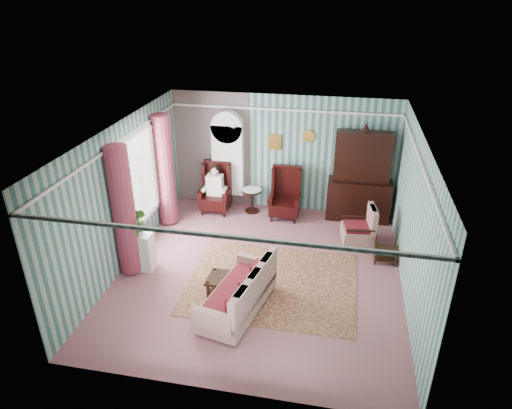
% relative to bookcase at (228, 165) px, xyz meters
% --- Properties ---
extents(floor, '(6.00, 6.00, 0.00)m').
position_rel_bookcase_xyz_m(floor, '(1.35, -2.84, -1.12)').
color(floor, '#8F5357').
rests_on(floor, ground).
extents(room_shell, '(5.53, 6.02, 2.91)m').
position_rel_bookcase_xyz_m(room_shell, '(0.73, -2.66, 0.89)').
color(room_shell, '#36625C').
rests_on(room_shell, ground).
extents(bookcase, '(0.80, 0.28, 2.24)m').
position_rel_bookcase_xyz_m(bookcase, '(0.00, 0.00, 0.00)').
color(bookcase, silver).
rests_on(bookcase, floor).
extents(dresser_hutch, '(1.50, 0.56, 2.36)m').
position_rel_bookcase_xyz_m(dresser_hutch, '(3.25, -0.12, 0.06)').
color(dresser_hutch, black).
rests_on(dresser_hutch, floor).
extents(wingback_left, '(0.76, 0.80, 1.25)m').
position_rel_bookcase_xyz_m(wingback_left, '(-0.25, -0.39, -0.50)').
color(wingback_left, black).
rests_on(wingback_left, floor).
extents(wingback_right, '(0.76, 0.80, 1.25)m').
position_rel_bookcase_xyz_m(wingback_right, '(1.50, -0.39, -0.50)').
color(wingback_right, black).
rests_on(wingback_right, floor).
extents(seated_woman, '(0.44, 0.40, 1.18)m').
position_rel_bookcase_xyz_m(seated_woman, '(-0.25, -0.39, -0.53)').
color(seated_woman, white).
rests_on(seated_woman, floor).
extents(round_side_table, '(0.50, 0.50, 0.60)m').
position_rel_bookcase_xyz_m(round_side_table, '(0.65, -0.24, -0.82)').
color(round_side_table, black).
rests_on(round_side_table, floor).
extents(nest_table, '(0.45, 0.38, 0.54)m').
position_rel_bookcase_xyz_m(nest_table, '(3.82, -1.94, -0.85)').
color(nest_table, black).
rests_on(nest_table, floor).
extents(plant_stand, '(0.55, 0.35, 0.80)m').
position_rel_bookcase_xyz_m(plant_stand, '(-1.05, -3.14, -0.72)').
color(plant_stand, white).
rests_on(plant_stand, floor).
extents(rug, '(3.20, 2.60, 0.01)m').
position_rel_bookcase_xyz_m(rug, '(1.65, -3.14, -1.11)').
color(rug, '#481820').
rests_on(rug, floor).
extents(sofa, '(1.38, 1.99, 1.03)m').
position_rel_bookcase_xyz_m(sofa, '(1.16, -4.08, -0.60)').
color(sofa, beige).
rests_on(sofa, floor).
extents(floral_armchair, '(0.84, 0.85, 1.06)m').
position_rel_bookcase_xyz_m(floral_armchair, '(3.25, -1.34, -0.59)').
color(floral_armchair, beige).
rests_on(floral_armchair, floor).
extents(coffee_table, '(0.95, 0.57, 0.38)m').
position_rel_bookcase_xyz_m(coffee_table, '(0.99, -3.68, -0.93)').
color(coffee_table, black).
rests_on(coffee_table, floor).
extents(potted_plant_a, '(0.39, 0.34, 0.39)m').
position_rel_bookcase_xyz_m(potted_plant_a, '(-1.04, -3.25, -0.12)').
color(potted_plant_a, '#2B581B').
rests_on(potted_plant_a, plant_stand).
extents(potted_plant_b, '(0.32, 0.28, 0.51)m').
position_rel_bookcase_xyz_m(potted_plant_b, '(-1.03, -3.03, -0.06)').
color(potted_plant_b, '#22571B').
rests_on(potted_plant_b, plant_stand).
extents(potted_plant_c, '(0.27, 0.27, 0.40)m').
position_rel_bookcase_xyz_m(potted_plant_c, '(-1.09, -3.03, -0.12)').
color(potted_plant_c, '#275219').
rests_on(potted_plant_c, plant_stand).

